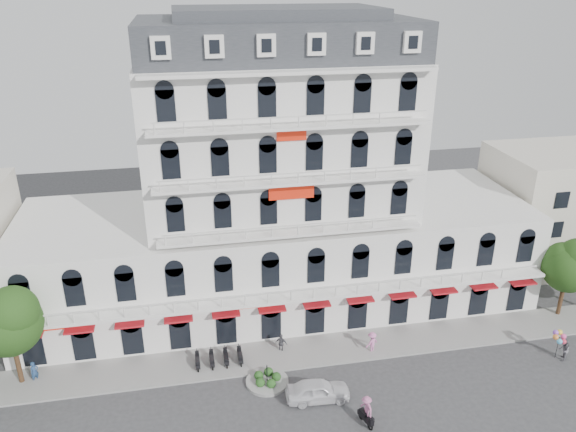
{
  "coord_description": "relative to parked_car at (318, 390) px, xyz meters",
  "views": [
    {
      "loc": [
        -7.85,
        -27.2,
        28.17
      ],
      "look_at": [
        -0.63,
        10.0,
        11.73
      ],
      "focal_mm": 35.0,
      "sensor_mm": 36.0,
      "label": 1
    }
  ],
  "objects": [
    {
      "name": "pedestrian_right",
      "position": [
        5.58,
        4.53,
        0.13
      ],
      "size": [
        1.36,
        1.13,
        1.83
      ],
      "primitive_type": "imported",
      "rotation": [
        0.0,
        0.0,
        3.6
      ],
      "color": "pink",
      "rests_on": "ground"
    },
    {
      "name": "sidewalk",
      "position": [
        -0.3,
        5.41,
        -0.7
      ],
      "size": [
        53.0,
        4.0,
        0.16
      ],
      "primitive_type": "cube",
      "color": "gray",
      "rests_on": "ground"
    },
    {
      "name": "tree_west_inner",
      "position": [
        -21.25,
        5.89,
        4.9
      ],
      "size": [
        4.76,
        4.76,
        8.25
      ],
      "color": "#382314",
      "rests_on": "ground"
    },
    {
      "name": "flank_building_east",
      "position": [
        29.7,
        16.41,
        5.22
      ],
      "size": [
        14.0,
        10.0,
        12.0
      ],
      "primitive_type": "cube",
      "color": "beige",
      "rests_on": "ground"
    },
    {
      "name": "balloon_vendor",
      "position": [
        19.98,
        0.78,
        0.47
      ],
      "size": [
        1.52,
        1.4,
        2.45
      ],
      "color": "slate",
      "rests_on": "ground"
    },
    {
      "name": "traffic_island",
      "position": [
        -3.3,
        2.41,
        -0.53
      ],
      "size": [
        3.2,
        3.2,
        1.6
      ],
      "color": "gray",
      "rests_on": "ground"
    },
    {
      "name": "rider_center",
      "position": [
        2.6,
        -2.97,
        0.45
      ],
      "size": [
        0.99,
        1.67,
        2.32
      ],
      "rotation": [
        0.0,
        0.0,
        4.99
      ],
      "color": "black",
      "rests_on": "ground"
    },
    {
      "name": "parked_car",
      "position": [
        0.0,
        0.0,
        0.0
      ],
      "size": [
        4.71,
        2.13,
        1.57
      ],
      "primitive_type": "imported",
      "rotation": [
        0.0,
        0.0,
        1.51
      ],
      "color": "silver",
      "rests_on": "ground"
    },
    {
      "name": "pedestrian_mid",
      "position": [
        -1.57,
        5.91,
        0.04
      ],
      "size": [
        1.03,
        0.83,
        1.64
      ],
      "primitive_type": "imported",
      "rotation": [
        0.0,
        0.0,
        2.62
      ],
      "color": "#55535B",
      "rests_on": "ground"
    },
    {
      "name": "parked_scooter_row",
      "position": [
        -6.65,
        5.21,
        -0.78
      ],
      "size": [
        4.4,
        1.8,
        1.1
      ],
      "primitive_type": null,
      "color": "black",
      "rests_on": "ground"
    },
    {
      "name": "pedestrian_far",
      "position": [
        -20.3,
        5.91,
        0.08
      ],
      "size": [
        0.74,
        0.74,
        1.72
      ],
      "primitive_type": "imported",
      "rotation": [
        0.0,
        0.0,
        0.78
      ],
      "color": "navy",
      "rests_on": "ground"
    },
    {
      "name": "tree_east_inner",
      "position": [
        23.75,
        6.39,
        4.43
      ],
      "size": [
        4.4,
        4.37,
        7.57
      ],
      "color": "#382314",
      "rests_on": "ground"
    },
    {
      "name": "main_building",
      "position": [
        -0.3,
        14.41,
        9.18
      ],
      "size": [
        45.0,
        15.0,
        25.8
      ],
      "color": "silver",
      "rests_on": "ground"
    }
  ]
}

